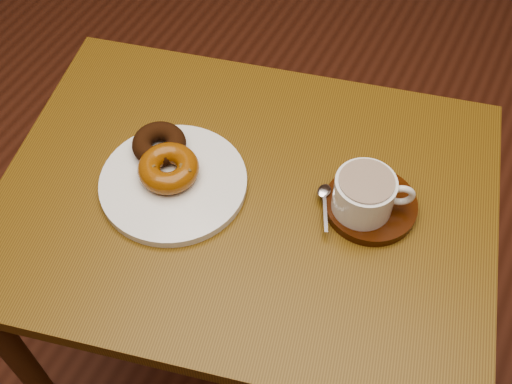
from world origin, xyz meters
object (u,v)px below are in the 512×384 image
at_px(donut_plate, 173,183).
at_px(saucer, 371,205).
at_px(coffee_cup, 365,194).
at_px(cafe_table, 246,234).

height_order(donut_plate, saucer, saucer).
bearing_deg(coffee_cup, donut_plate, 174.43).
bearing_deg(donut_plate, cafe_table, 17.42).
distance_m(cafe_table, donut_plate, 0.18).
bearing_deg(saucer, coffee_cup, -125.87).
distance_m(donut_plate, coffee_cup, 0.32).
height_order(cafe_table, donut_plate, donut_plate).
xyz_separation_m(cafe_table, donut_plate, (-0.12, -0.04, 0.13)).
xyz_separation_m(donut_plate, saucer, (0.32, 0.11, 0.00)).
distance_m(cafe_table, coffee_cup, 0.26).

